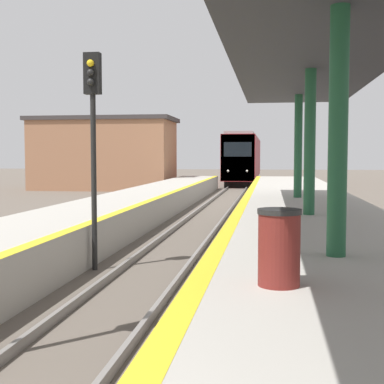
# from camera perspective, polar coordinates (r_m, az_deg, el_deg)

# --- Properties ---
(train) EXTENTS (2.69, 21.18, 4.52)m
(train) POSITION_cam_1_polar(r_m,az_deg,el_deg) (52.28, 5.58, 3.57)
(train) COLOR black
(train) RESTS_ON ground
(signal_mid) EXTENTS (0.36, 0.31, 4.81)m
(signal_mid) POSITION_cam_1_polar(r_m,az_deg,el_deg) (12.08, -10.53, 7.55)
(signal_mid) COLOR black
(signal_mid) RESTS_ON ground
(station_canopy) EXTENTS (4.04, 23.88, 4.04)m
(station_canopy) POSITION_cam_1_polar(r_m,az_deg,el_deg) (11.75, 13.66, 14.78)
(station_canopy) COLOR #1E5133
(station_canopy) RESTS_ON platform_right
(trash_bin) EXTENTS (0.53, 0.53, 0.93)m
(trash_bin) POSITION_cam_1_polar(r_m,az_deg,el_deg) (6.53, 9.28, -5.84)
(trash_bin) COLOR maroon
(trash_bin) RESTS_ON platform_right
(station_building) EXTENTS (10.86, 5.46, 5.46)m
(station_building) POSITION_cam_1_polar(r_m,az_deg,el_deg) (41.44, -9.36, 4.08)
(station_building) COLOR #9E6B4C
(station_building) RESTS_ON ground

